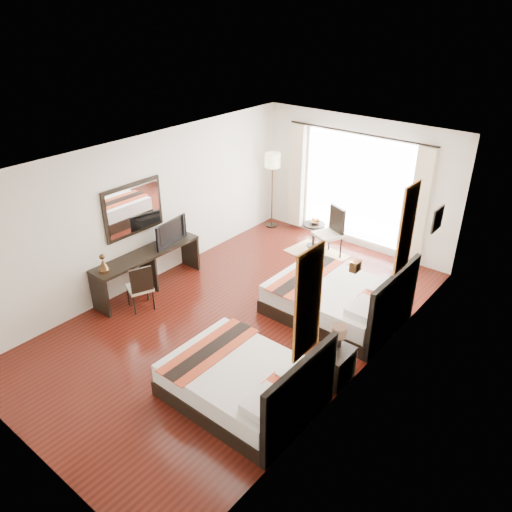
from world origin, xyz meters
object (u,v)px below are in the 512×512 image
Objects in this scene: table_lamp at (339,333)px; fruit_bowl at (315,222)px; desk_chair at (141,295)px; vase at (330,352)px; nightstand at (334,365)px; floor_lamp at (272,165)px; console_desk at (148,270)px; bed_near at (245,383)px; side_table at (314,235)px; bed_far at (338,300)px; television at (168,231)px; window_chair at (328,242)px.

fruit_bowl is at bearing 127.72° from table_lamp.
desk_chair is at bearing -169.26° from table_lamp.
fruit_bowl is (-2.59, 3.60, -0.00)m from vase.
nightstand is 5.57m from floor_lamp.
console_desk reaches higher than fruit_bowl.
console_desk is 0.69m from desk_chair.
bed_near is 4.94m from fruit_bowl.
fruit_bowl is (0.99, 4.00, 0.30)m from desk_chair.
bed_near is at bearing -18.45° from console_desk.
desk_chair is 0.50× the size of floor_lamp.
bed_near is at bearing -126.19° from vase.
side_table reaches higher than nightstand.
table_lamp is 0.19× the size of floor_lamp.
side_table is (1.42, 3.43, -0.11)m from console_desk.
bed_far is 2.69m from side_table.
television is 0.47× the size of floor_lamp.
television is 3.36m from window_chair.
bed_near is 3.79× the size of nightstand.
vase is 0.13× the size of window_chair.
television is (-3.98, 0.66, 0.42)m from vase.
floor_lamp is at bearing 137.09° from nightstand.
television reaches higher than bed_far.
floor_lamp reaches higher than bed_far.
floor_lamp is at bearing 144.47° from bed_far.
desk_chair reaches higher than console_desk.
side_table is (-2.60, 3.41, 0.02)m from nightstand.
console_desk is at bearing -112.18° from fruit_bowl.
vase is (0.78, -1.57, 0.26)m from bed_far.
bed_far is at bearing -82.78° from television.
console_desk is 3.75m from window_chair.
side_table is at bearing 112.52° from bed_near.
console_desk is 0.81m from television.
bed_far is 4.05× the size of nightstand.
side_table is (1.40, 2.90, -0.72)m from television.
television is at bearing -11.79° from window_chair.
floor_lamp reaches higher than window_chair.
television is at bearing -90.43° from floor_lamp.
bed_far is 2.43× the size of desk_chair.
vase is 4.43m from fruit_bowl.
fruit_bowl reaches higher than side_table.
bed_near is at bearing -125.06° from television.
console_desk is 3.88m from floor_lamp.
desk_chair is (-3.56, -0.68, -0.46)m from table_lamp.
fruit_bowl is (-0.00, 0.03, 0.30)m from side_table.
window_chair is at bearing 124.00° from table_lamp.
table_lamp is 5.38m from floor_lamp.
bed_near reaches higher than fruit_bowl.
nightstand is 0.24× the size of console_desk.
bed_near is at bearing -119.15° from table_lamp.
desk_chair is at bearing -167.93° from television.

